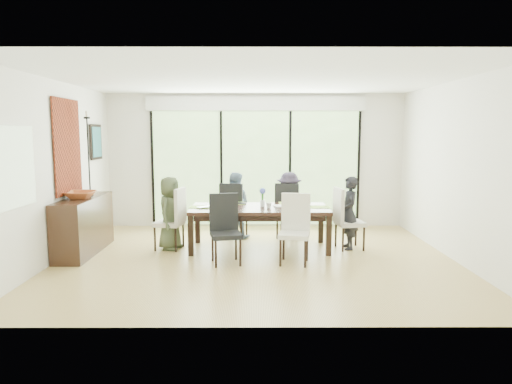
{
  "coord_description": "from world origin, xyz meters",
  "views": [
    {
      "loc": [
        -0.02,
        -6.81,
        1.92
      ],
      "look_at": [
        0.0,
        0.25,
        1.0
      ],
      "focal_mm": 32.0,
      "sensor_mm": 36.0,
      "label": 1
    }
  ],
  "objects_px": {
    "person_far_left": "(234,205)",
    "cup_b": "(269,205)",
    "table_top": "(260,209)",
    "chair_near_left": "(226,229)",
    "chair_far_left": "(235,210)",
    "chair_far_right": "(289,210)",
    "cup_a": "(218,203)",
    "chair_near_right": "(294,229)",
    "person_right_end": "(349,213)",
    "person_left_end": "(170,213)",
    "bowl": "(80,195)",
    "person_far_right": "(289,205)",
    "chair_left_end": "(169,218)",
    "vase": "(263,203)",
    "chair_right_end": "(350,218)",
    "cup_c": "(307,203)",
    "laptop": "(207,207)",
    "sideboard": "(84,225)"
  },
  "relations": [
    {
      "from": "person_far_left",
      "to": "cup_b",
      "type": "bearing_deg",
      "value": 135.26
    },
    {
      "from": "table_top",
      "to": "chair_near_left",
      "type": "distance_m",
      "value": 1.02
    },
    {
      "from": "chair_far_left",
      "to": "chair_near_left",
      "type": "relative_size",
      "value": 1.0
    },
    {
      "from": "chair_far_right",
      "to": "cup_a",
      "type": "bearing_deg",
      "value": 44.82
    },
    {
      "from": "chair_near_right",
      "to": "person_right_end",
      "type": "xyz_separation_m",
      "value": [
        0.98,
        0.87,
        0.09
      ]
    },
    {
      "from": "person_left_end",
      "to": "bowl",
      "type": "xyz_separation_m",
      "value": [
        -1.34,
        -0.34,
        0.35
      ]
    },
    {
      "from": "chair_near_right",
      "to": "person_far_right",
      "type": "height_order",
      "value": "person_far_right"
    },
    {
      "from": "chair_left_end",
      "to": "vase",
      "type": "height_order",
      "value": "chair_left_end"
    },
    {
      "from": "chair_left_end",
      "to": "chair_near_right",
      "type": "distance_m",
      "value": 2.18
    },
    {
      "from": "cup_b",
      "to": "person_far_left",
      "type": "bearing_deg",
      "value": 122.83
    },
    {
      "from": "person_right_end",
      "to": "bowl",
      "type": "xyz_separation_m",
      "value": [
        -4.3,
        -0.34,
        0.35
      ]
    },
    {
      "from": "cup_b",
      "to": "cup_a",
      "type": "bearing_deg",
      "value": 163.61
    },
    {
      "from": "table_top",
      "to": "chair_right_end",
      "type": "distance_m",
      "value": 1.51
    },
    {
      "from": "chair_left_end",
      "to": "cup_b",
      "type": "height_order",
      "value": "chair_left_end"
    },
    {
      "from": "chair_near_left",
      "to": "table_top",
      "type": "bearing_deg",
      "value": 47.63
    },
    {
      "from": "chair_far_left",
      "to": "cup_c",
      "type": "bearing_deg",
      "value": 164.17
    },
    {
      "from": "chair_near_left",
      "to": "person_far_left",
      "type": "xyz_separation_m",
      "value": [
        0.05,
        1.7,
        0.09
      ]
    },
    {
      "from": "person_right_end",
      "to": "laptop",
      "type": "xyz_separation_m",
      "value": [
        -2.33,
        -0.1,
        0.11
      ]
    },
    {
      "from": "sideboard",
      "to": "chair_near_right",
      "type": "bearing_deg",
      "value": -10.81
    },
    {
      "from": "cup_c",
      "to": "sideboard",
      "type": "distance_m",
      "value": 3.65
    },
    {
      "from": "cup_a",
      "to": "cup_c",
      "type": "bearing_deg",
      "value": -1.91
    },
    {
      "from": "chair_left_end",
      "to": "chair_far_right",
      "type": "xyz_separation_m",
      "value": [
        2.05,
        0.85,
        0.0
      ]
    },
    {
      "from": "chair_near_right",
      "to": "cup_b",
      "type": "distance_m",
      "value": 0.88
    },
    {
      "from": "person_left_end",
      "to": "person_far_left",
      "type": "bearing_deg",
      "value": -39.22
    },
    {
      "from": "chair_near_right",
      "to": "cup_b",
      "type": "bearing_deg",
      "value": 125.44
    },
    {
      "from": "person_far_left",
      "to": "cup_b",
      "type": "xyz_separation_m",
      "value": [
        0.6,
        -0.93,
        0.14
      ]
    },
    {
      "from": "table_top",
      "to": "chair_far_left",
      "type": "relative_size",
      "value": 2.18
    },
    {
      "from": "person_far_right",
      "to": "chair_near_right",
      "type": "bearing_deg",
      "value": 94.07
    },
    {
      "from": "table_top",
      "to": "chair_far_left",
      "type": "distance_m",
      "value": 0.97
    },
    {
      "from": "bowl",
      "to": "chair_near_right",
      "type": "bearing_deg",
      "value": -9.13
    },
    {
      "from": "bowl",
      "to": "chair_near_left",
      "type": "bearing_deg",
      "value": -12.96
    },
    {
      "from": "chair_near_right",
      "to": "laptop",
      "type": "xyz_separation_m",
      "value": [
        -1.35,
        0.77,
        0.2
      ]
    },
    {
      "from": "chair_right_end",
      "to": "person_right_end",
      "type": "bearing_deg",
      "value": 81.37
    },
    {
      "from": "chair_left_end",
      "to": "person_right_end",
      "type": "xyz_separation_m",
      "value": [
        2.98,
        0.0,
        0.09
      ]
    },
    {
      "from": "chair_near_left",
      "to": "sideboard",
      "type": "bearing_deg",
      "value": 152.24
    },
    {
      "from": "cup_b",
      "to": "sideboard",
      "type": "bearing_deg",
      "value": -177.37
    },
    {
      "from": "person_far_right",
      "to": "sideboard",
      "type": "height_order",
      "value": "person_far_right"
    },
    {
      "from": "person_far_right",
      "to": "chair_near_left",
      "type": "bearing_deg",
      "value": 64.05
    },
    {
      "from": "chair_near_left",
      "to": "cup_c",
      "type": "height_order",
      "value": "chair_near_left"
    },
    {
      "from": "sideboard",
      "to": "table_top",
      "type": "bearing_deg",
      "value": 4.79
    },
    {
      "from": "chair_left_end",
      "to": "chair_near_right",
      "type": "relative_size",
      "value": 1.0
    },
    {
      "from": "chair_right_end",
      "to": "cup_a",
      "type": "bearing_deg",
      "value": 77.46
    },
    {
      "from": "person_left_end",
      "to": "person_far_left",
      "type": "relative_size",
      "value": 1.0
    },
    {
      "from": "chair_far_left",
      "to": "sideboard",
      "type": "relative_size",
      "value": 0.65
    },
    {
      "from": "chair_near_right",
      "to": "bowl",
      "type": "height_order",
      "value": "chair_near_right"
    },
    {
      "from": "person_left_end",
      "to": "cup_a",
      "type": "relative_size",
      "value": 10.4
    },
    {
      "from": "cup_c",
      "to": "bowl",
      "type": "distance_m",
      "value": 3.65
    },
    {
      "from": "chair_far_right",
      "to": "laptop",
      "type": "height_order",
      "value": "chair_far_right"
    },
    {
      "from": "person_far_left",
      "to": "bowl",
      "type": "distance_m",
      "value": 2.66
    },
    {
      "from": "chair_far_left",
      "to": "bowl",
      "type": "distance_m",
      "value": 2.69
    }
  ]
}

